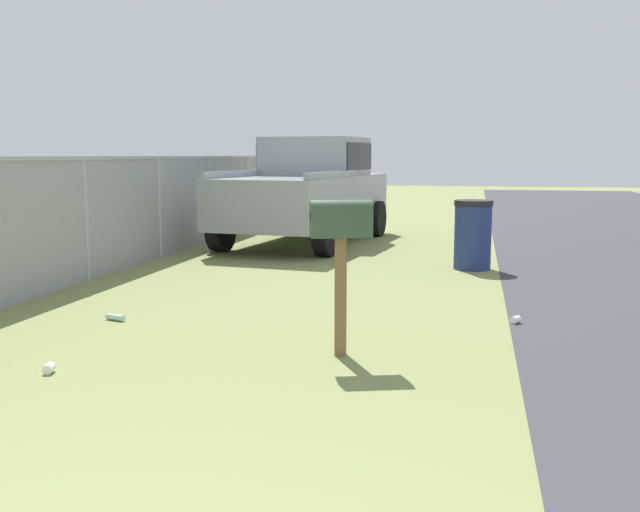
% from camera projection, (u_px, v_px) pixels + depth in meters
% --- Properties ---
extents(mailbox, '(0.35, 0.56, 1.36)m').
position_uv_depth(mailbox, '(341.00, 231.00, 6.13)').
color(mailbox, brown).
rests_on(mailbox, ground).
extents(pickup_truck, '(5.24, 2.78, 2.09)m').
position_uv_depth(pickup_truck, '(308.00, 187.00, 14.27)').
color(pickup_truck, '#93999E').
rests_on(pickup_truck, ground).
extents(trash_bin, '(0.59, 0.59, 1.06)m').
position_uv_depth(trash_bin, '(473.00, 235.00, 10.95)').
color(trash_bin, navy).
rests_on(trash_bin, ground).
extents(fence_section, '(16.61, 0.07, 1.72)m').
position_uv_depth(fence_section, '(126.00, 208.00, 11.00)').
color(fence_section, '#9EA3A8').
rests_on(fence_section, ground).
extents(litter_cup_midfield_a, '(0.12, 0.10, 0.08)m').
position_uv_depth(litter_cup_midfield_a, '(49.00, 368.00, 5.76)').
color(litter_cup_midfield_a, white).
rests_on(litter_cup_midfield_a, ground).
extents(litter_bottle_near_hydrant, '(0.13, 0.23, 0.07)m').
position_uv_depth(litter_bottle_near_hydrant, '(115.00, 317.00, 7.59)').
color(litter_bottle_near_hydrant, '#B2D8BF').
rests_on(litter_bottle_near_hydrant, ground).
extents(litter_cup_by_mailbox, '(0.13, 0.12, 0.08)m').
position_uv_depth(litter_cup_by_mailbox, '(516.00, 320.00, 7.45)').
color(litter_cup_by_mailbox, white).
rests_on(litter_cup_by_mailbox, ground).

